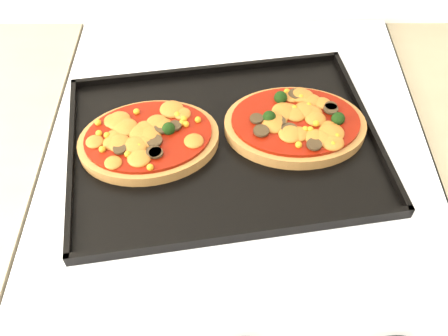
{
  "coord_description": "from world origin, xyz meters",
  "views": [
    {
      "loc": [
        -0.02,
        1.15,
        1.49
      ],
      "look_at": [
        -0.02,
        1.61,
        0.92
      ],
      "focal_mm": 40.0,
      "sensor_mm": 36.0,
      "label": 1
    }
  ],
  "objects_px": {
    "stove": "(234,266)",
    "baking_tray": "(224,142)",
    "pizza_right": "(295,123)",
    "pizza_left": "(149,138)"
  },
  "relations": [
    {
      "from": "stove",
      "to": "baking_tray",
      "type": "distance_m",
      "value": 0.47
    },
    {
      "from": "stove",
      "to": "pizza_right",
      "type": "distance_m",
      "value": 0.49
    },
    {
      "from": "pizza_right",
      "to": "stove",
      "type": "bearing_deg",
      "value": 171.44
    },
    {
      "from": "stove",
      "to": "pizza_left",
      "type": "relative_size",
      "value": 4.31
    },
    {
      "from": "stove",
      "to": "pizza_left",
      "type": "distance_m",
      "value": 0.5
    },
    {
      "from": "baking_tray",
      "to": "pizza_right",
      "type": "xyz_separation_m",
      "value": [
        0.11,
        0.03,
        0.01
      ]
    },
    {
      "from": "stove",
      "to": "pizza_left",
      "type": "height_order",
      "value": "pizza_left"
    },
    {
      "from": "stove",
      "to": "baking_tray",
      "type": "height_order",
      "value": "baking_tray"
    },
    {
      "from": "baking_tray",
      "to": "pizza_left",
      "type": "bearing_deg",
      "value": 173.36
    },
    {
      "from": "baking_tray",
      "to": "pizza_right",
      "type": "distance_m",
      "value": 0.11
    }
  ]
}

